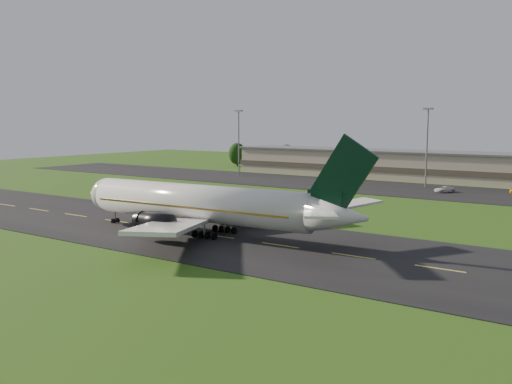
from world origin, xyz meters
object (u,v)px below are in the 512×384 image
Objects in this scene: service_vehicle_a at (320,180)px; service_vehicle_b at (329,179)px; light_mast_centre at (427,138)px; airliner at (203,204)px; service_vehicle_c at (444,189)px; terminal at (450,168)px; light_mast_west at (239,134)px.

service_vehicle_a is 4.74m from service_vehicle_b.
service_vehicle_b is at bearing -175.81° from light_mast_centre.
airliner is at bearing -76.86° from service_vehicle_a.
service_vehicle_b is 34.81m from service_vehicle_c.
terminal is 33.71m from service_vehicle_b.
service_vehicle_c is (7.33, -8.68, -11.92)m from light_mast_centre.
light_mast_west is at bearing 119.70° from airliner.
terminal is at bearing -69.74° from service_vehicle_b.
light_mast_centre is 3.96× the size of service_vehicle_c.
light_mast_west is at bearing -165.24° from terminal.
terminal is 18.45m from light_mast_centre.
airliner is 13.33× the size of service_vehicle_a.
service_vehicle_a is (-19.29, 73.26, -3.91)m from airliner.
terminal is 7.13× the size of light_mast_west.
light_mast_west is 35.31m from service_vehicle_b.
light_mast_centre is 30.44m from service_vehicle_a.
service_vehicle_c is (15.22, 71.27, -3.85)m from airliner.
light_mast_centre reaches higher than service_vehicle_c.
service_vehicle_b is (33.18, -1.96, -11.94)m from light_mast_west.
service_vehicle_b is 0.83× the size of service_vehicle_c.
service_vehicle_a is 0.91× the size of service_vehicle_b.
terminal is 28.20× the size of service_vehicle_c.
light_mast_west is (-52.11, 79.95, 8.08)m from airliner.
service_vehicle_c is at bearing -113.59° from service_vehicle_b.
light_mast_centre is at bearing 0.00° from light_mast_west.
airliner is 80.35m from service_vehicle_b.
light_mast_centre reaches higher than terminal.
service_vehicle_c is at bearing -76.58° from terminal.
service_vehicle_c reaches higher than service_vehicle_b.
service_vehicle_b is at bearing 84.14° from service_vehicle_a.
light_mast_west is 1.00× the size of light_mast_centre.
airliner is 75.85m from service_vehicle_a.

